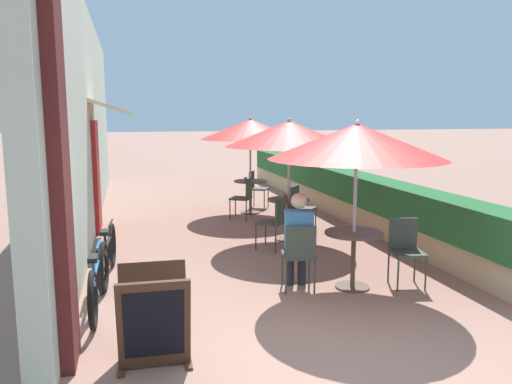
{
  "coord_description": "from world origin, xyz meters",
  "views": [
    {
      "loc": [
        -1.8,
        -3.93,
        2.23
      ],
      "look_at": [
        0.15,
        3.63,
        1.0
      ],
      "focal_mm": 35.0,
      "sensor_mm": 36.0,
      "label": 1
    }
  ],
  "objects_px": {
    "cafe_chair_near_left": "(299,252)",
    "menu_board": "(154,317)",
    "patio_umbrella_near": "(357,142)",
    "cafe_chair_mid_right": "(275,219)",
    "cafe_chair_mid_left": "(300,205)",
    "patio_umbrella_far": "(250,129)",
    "seated_patron_near_left": "(298,236)",
    "patio_umbrella_mid": "(289,134)",
    "coffee_cup_mid": "(285,197)",
    "cafe_chair_near_right": "(406,246)",
    "coffee_cup_far": "(246,179)",
    "patio_table_far": "(250,190)",
    "patio_table_mid": "(288,211)",
    "bicycle_leaning": "(97,282)",
    "cafe_chair_far_left": "(256,186)",
    "patio_table_near": "(353,248)",
    "cafe_chair_far_right": "(244,195)",
    "bicycle_second": "(108,254)"
  },
  "relations": [
    {
      "from": "coffee_cup_far",
      "to": "cafe_chair_mid_left",
      "type": "bearing_deg",
      "value": -72.04
    },
    {
      "from": "patio_umbrella_near",
      "to": "patio_table_mid",
      "type": "relative_size",
      "value": 2.98
    },
    {
      "from": "cafe_chair_near_left",
      "to": "cafe_chair_mid_left",
      "type": "relative_size",
      "value": 1.0
    },
    {
      "from": "cafe_chair_mid_left",
      "to": "coffee_cup_far",
      "type": "xyz_separation_m",
      "value": [
        -0.61,
        1.89,
        0.27
      ]
    },
    {
      "from": "coffee_cup_mid",
      "to": "patio_table_far",
      "type": "bearing_deg",
      "value": 90.01
    },
    {
      "from": "patio_table_far",
      "to": "patio_umbrella_far",
      "type": "relative_size",
      "value": 0.34
    },
    {
      "from": "cafe_chair_near_left",
      "to": "bicycle_second",
      "type": "relative_size",
      "value": 0.51
    },
    {
      "from": "patio_table_mid",
      "to": "coffee_cup_mid",
      "type": "xyz_separation_m",
      "value": [
        -0.06,
        0.0,
        0.26
      ]
    },
    {
      "from": "cafe_chair_mid_left",
      "to": "patio_umbrella_far",
      "type": "height_order",
      "value": "patio_umbrella_far"
    },
    {
      "from": "patio_umbrella_near",
      "to": "cafe_chair_far_right",
      "type": "distance_m",
      "value": 4.69
    },
    {
      "from": "patio_umbrella_far",
      "to": "patio_umbrella_mid",
      "type": "bearing_deg",
      "value": -88.55
    },
    {
      "from": "patio_table_near",
      "to": "cafe_chair_far_left",
      "type": "distance_m",
      "value": 5.78
    },
    {
      "from": "cafe_chair_near_right",
      "to": "cafe_chair_far_left",
      "type": "height_order",
      "value": "same"
    },
    {
      "from": "patio_umbrella_mid",
      "to": "patio_table_far",
      "type": "relative_size",
      "value": 2.98
    },
    {
      "from": "patio_umbrella_mid",
      "to": "patio_table_far",
      "type": "height_order",
      "value": "patio_umbrella_mid"
    },
    {
      "from": "cafe_chair_near_left",
      "to": "menu_board",
      "type": "height_order",
      "value": "cafe_chair_near_left"
    },
    {
      "from": "patio_table_far",
      "to": "menu_board",
      "type": "height_order",
      "value": "menu_board"
    },
    {
      "from": "cafe_chair_far_left",
      "to": "patio_umbrella_far",
      "type": "bearing_deg",
      "value": 6.12
    },
    {
      "from": "cafe_chair_near_left",
      "to": "cafe_chair_far_right",
      "type": "distance_m",
      "value": 4.43
    },
    {
      "from": "patio_umbrella_near",
      "to": "cafe_chair_far_left",
      "type": "xyz_separation_m",
      "value": [
        0.2,
        5.77,
        -1.37
      ]
    },
    {
      "from": "patio_table_near",
      "to": "bicycle_leaning",
      "type": "distance_m",
      "value": 3.16
    },
    {
      "from": "patio_umbrella_mid",
      "to": "cafe_chair_mid_left",
      "type": "xyz_separation_m",
      "value": [
        0.42,
        0.58,
        -1.37
      ]
    },
    {
      "from": "seated_patron_near_left",
      "to": "coffee_cup_mid",
      "type": "relative_size",
      "value": 13.89
    },
    {
      "from": "cafe_chair_near_left",
      "to": "seated_patron_near_left",
      "type": "distance_m",
      "value": 0.2
    },
    {
      "from": "cafe_chair_near_left",
      "to": "menu_board",
      "type": "bearing_deg",
      "value": -132.98
    },
    {
      "from": "cafe_chair_mid_left",
      "to": "patio_table_near",
      "type": "bearing_deg",
      "value": 35.21
    },
    {
      "from": "patio_umbrella_near",
      "to": "patio_umbrella_far",
      "type": "height_order",
      "value": "same"
    },
    {
      "from": "cafe_chair_far_left",
      "to": "cafe_chair_far_right",
      "type": "distance_m",
      "value": 1.43
    },
    {
      "from": "patio_table_near",
      "to": "coffee_cup_far",
      "type": "height_order",
      "value": "coffee_cup_far"
    },
    {
      "from": "cafe_chair_near_right",
      "to": "bicycle_second",
      "type": "height_order",
      "value": "cafe_chair_near_right"
    },
    {
      "from": "cafe_chair_near_left",
      "to": "patio_table_far",
      "type": "xyz_separation_m",
      "value": [
        0.62,
        5.07,
        0.01
      ]
    },
    {
      "from": "bicycle_second",
      "to": "patio_table_far",
      "type": "bearing_deg",
      "value": 56.64
    },
    {
      "from": "patio_umbrella_far",
      "to": "cafe_chair_far_right",
      "type": "distance_m",
      "value": 1.55
    },
    {
      "from": "coffee_cup_mid",
      "to": "coffee_cup_far",
      "type": "relative_size",
      "value": 1.0
    },
    {
      "from": "cafe_chair_near_right",
      "to": "coffee_cup_far",
      "type": "xyz_separation_m",
      "value": [
        -0.94,
        5.1,
        0.27
      ]
    },
    {
      "from": "cafe_chair_near_left",
      "to": "cafe_chair_mid_left",
      "type": "height_order",
      "value": "same"
    },
    {
      "from": "cafe_chair_near_right",
      "to": "patio_table_far",
      "type": "distance_m",
      "value": 5.24
    },
    {
      "from": "patio_table_mid",
      "to": "coffee_cup_far",
      "type": "xyz_separation_m",
      "value": [
        -0.19,
        2.47,
        0.26
      ]
    },
    {
      "from": "patio_umbrella_near",
      "to": "coffee_cup_mid",
      "type": "bearing_deg",
      "value": 92.19
    },
    {
      "from": "cafe_chair_near_left",
      "to": "patio_table_far",
      "type": "relative_size",
      "value": 1.17
    },
    {
      "from": "bicycle_leaning",
      "to": "patio_umbrella_near",
      "type": "bearing_deg",
      "value": -0.06
    },
    {
      "from": "patio_umbrella_near",
      "to": "cafe_chair_near_right",
      "type": "xyz_separation_m",
      "value": [
        0.72,
        -0.05,
        -1.37
      ]
    },
    {
      "from": "patio_table_mid",
      "to": "patio_table_far",
      "type": "height_order",
      "value": "same"
    },
    {
      "from": "patio_umbrella_near",
      "to": "cafe_chair_mid_right",
      "type": "distance_m",
      "value": 2.46
    },
    {
      "from": "patio_table_far",
      "to": "coffee_cup_far",
      "type": "bearing_deg",
      "value": -149.05
    },
    {
      "from": "seated_patron_near_left",
      "to": "patio_umbrella_mid",
      "type": "height_order",
      "value": "patio_umbrella_mid"
    },
    {
      "from": "bicycle_leaning",
      "to": "coffee_cup_mid",
      "type": "bearing_deg",
      "value": 40.5
    },
    {
      "from": "patio_table_near",
      "to": "patio_table_far",
      "type": "xyz_separation_m",
      "value": [
        -0.1,
        5.12,
        0.0
      ]
    },
    {
      "from": "cafe_chair_near_right",
      "to": "patio_umbrella_far",
      "type": "bearing_deg",
      "value": -70.82
    },
    {
      "from": "patio_umbrella_near",
      "to": "cafe_chair_near_left",
      "type": "xyz_separation_m",
      "value": [
        -0.72,
        0.05,
        -1.37
      ]
    }
  ]
}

